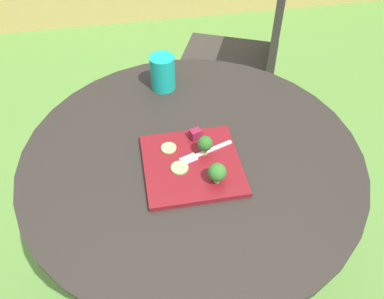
{
  "coord_description": "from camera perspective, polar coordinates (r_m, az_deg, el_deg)",
  "views": [
    {
      "loc": [
        -0.13,
        -0.73,
        1.49
      ],
      "look_at": [
        -0.0,
        -0.02,
        0.76
      ],
      "focal_mm": 37.36,
      "sensor_mm": 36.0,
      "label": 1
    }
  ],
  "objects": [
    {
      "name": "ground_plane",
      "position": [
        1.67,
        -0.01,
        -17.96
      ],
      "size": [
        12.0,
        12.0,
        0.0
      ],
      "primitive_type": "plane",
      "color": "#568438"
    },
    {
      "name": "patio_table",
      "position": [
        1.27,
        -0.02,
        -8.47
      ],
      "size": [
        0.92,
        0.92,
        0.72
      ],
      "color": "#28231E",
      "rests_on": "ground_plane"
    },
    {
      "name": "patio_chair",
      "position": [
        1.87,
        8.1,
        14.0
      ],
      "size": [
        0.58,
        0.58,
        0.9
      ],
      "color": "#332D28",
      "rests_on": "ground_plane"
    },
    {
      "name": "salad_plate",
      "position": [
        1.04,
        0.02,
        -2.21
      ],
      "size": [
        0.25,
        0.25,
        0.01
      ],
      "primitive_type": "cube",
      "color": "maroon",
      "rests_on": "patio_table"
    },
    {
      "name": "drinking_glass",
      "position": [
        1.27,
        -4.19,
        10.68
      ],
      "size": [
        0.08,
        0.08,
        0.11
      ],
      "color": "#149989",
      "rests_on": "patio_table"
    },
    {
      "name": "fork",
      "position": [
        1.05,
        1.38,
        -0.6
      ],
      "size": [
        0.15,
        0.07,
        0.0
      ],
      "color": "silver",
      "rests_on": "salad_plate"
    },
    {
      "name": "broccoli_floret_0",
      "position": [
        0.97,
        3.6,
        -3.29
      ],
      "size": [
        0.05,
        0.05,
        0.06
      ],
      "color": "#99B770",
      "rests_on": "salad_plate"
    },
    {
      "name": "broccoli_floret_1",
      "position": [
        1.03,
        1.87,
        0.82
      ],
      "size": [
        0.04,
        0.04,
        0.06
      ],
      "color": "#99B770",
      "rests_on": "salad_plate"
    },
    {
      "name": "cucumber_slice_0",
      "position": [
        1.07,
        -3.35,
        0.2
      ],
      "size": [
        0.04,
        0.04,
        0.01
      ],
      "primitive_type": "cylinder",
      "color": "#8EB766",
      "rests_on": "salad_plate"
    },
    {
      "name": "cucumber_slice_1",
      "position": [
        1.02,
        -1.78,
        -2.63
      ],
      "size": [
        0.04,
        0.04,
        0.01
      ],
      "primitive_type": "cylinder",
      "color": "#8EB766",
      "rests_on": "salad_plate"
    },
    {
      "name": "beet_chunk_0",
      "position": [
        1.09,
        0.5,
        2.21
      ],
      "size": [
        0.04,
        0.03,
        0.03
      ],
      "primitive_type": "cube",
      "rotation": [
        0.0,
        0.0,
        3.47
      ],
      "color": "maroon",
      "rests_on": "salad_plate"
    }
  ]
}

